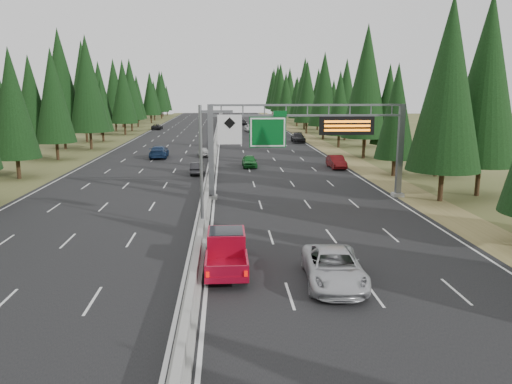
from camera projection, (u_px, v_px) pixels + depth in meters
road at (216, 144)px, 85.70m from camera, size 32.00×260.00×0.08m
shoulder_right at (318, 143)px, 86.80m from camera, size 3.60×260.00×0.06m
shoulder_left at (111, 145)px, 84.61m from camera, size 3.60×260.00×0.06m
median_barrier at (216, 142)px, 85.63m from camera, size 0.70×260.00×0.85m
sign_gantry at (315, 136)px, 41.08m from camera, size 16.75×0.98×7.80m
hov_sign_pole at (210, 160)px, 30.97m from camera, size 2.80×0.50×8.00m
tree_row_right at (339, 91)px, 87.09m from camera, size 11.43×243.30×18.17m
tree_row_left at (51, 89)px, 67.57m from camera, size 12.22×244.00×18.42m
silver_minivan at (334, 267)px, 23.13m from camera, size 2.97×5.81×1.57m
red_pickup at (226, 248)px, 25.22m from camera, size 2.00×5.59×1.82m
car_ahead_green at (249, 161)px, 59.19m from camera, size 1.76×4.20×1.42m
car_ahead_dkred at (336, 162)px, 58.28m from camera, size 1.67×4.56×1.49m
car_ahead_dkgrey at (298, 138)px, 88.40m from camera, size 2.47×5.65×1.62m
car_ahead_white at (252, 128)px, 111.83m from camera, size 3.25×6.14×1.64m
car_ahead_far at (243, 122)px, 133.75m from camera, size 1.95×4.59×1.55m
car_onc_near at (197, 168)px, 54.08m from camera, size 1.43×3.95×1.30m
car_onc_blue at (159, 152)px, 67.41m from camera, size 2.49×5.77×1.65m
car_onc_white at (203, 152)px, 69.18m from camera, size 1.71×3.81×1.27m
car_onc_far at (157, 127)px, 118.32m from camera, size 2.38×4.86×1.33m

